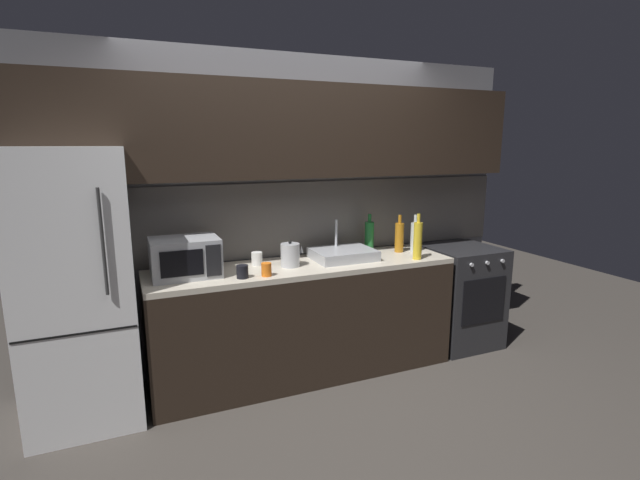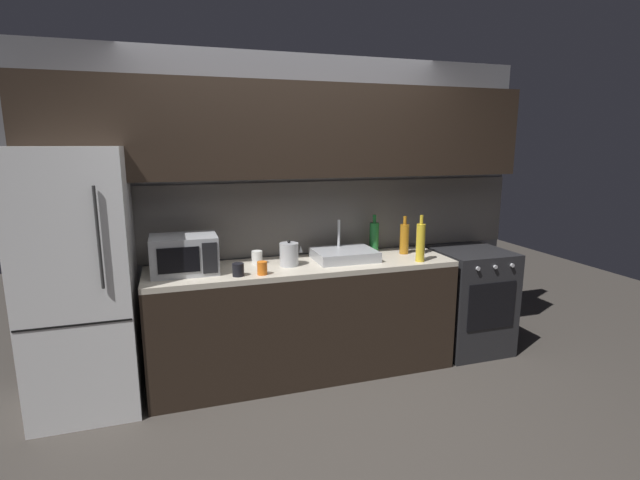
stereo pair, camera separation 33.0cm
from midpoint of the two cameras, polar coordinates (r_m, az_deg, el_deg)
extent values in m
plane|color=#3D3833|center=(3.21, 1.33, -22.67)|extent=(10.00, 10.00, 0.00)
cube|color=slate|center=(3.91, -6.51, 3.37)|extent=(4.10, 0.10, 2.50)
cube|color=slate|center=(3.86, -6.25, 2.53)|extent=(4.10, 0.01, 0.60)
cube|color=black|center=(3.66, -5.72, 13.05)|extent=(3.77, 0.34, 0.70)
cube|color=black|center=(3.75, -4.42, -9.95)|extent=(2.36, 0.60, 0.86)
cube|color=beige|center=(3.61, -4.54, -3.28)|extent=(2.36, 0.60, 0.04)
cube|color=white|center=(3.46, -29.91, -5.22)|extent=(0.68, 0.66, 1.79)
cube|color=black|center=(3.20, -30.24, -9.93)|extent=(0.67, 0.00, 0.01)
cylinder|color=#333333|center=(3.02, -27.81, -0.27)|extent=(0.02, 0.02, 0.63)
cube|color=#232326|center=(4.43, 14.63, -6.57)|extent=(0.60, 0.60, 0.90)
cube|color=black|center=(4.20, 17.20, -7.11)|extent=(0.45, 0.01, 0.40)
cylinder|color=#B2B2B7|center=(4.00, 15.75, -2.96)|extent=(0.03, 0.02, 0.03)
cylinder|color=#B2B2B7|center=(4.10, 17.55, -2.70)|extent=(0.03, 0.02, 0.03)
cylinder|color=#B2B2B7|center=(4.21, 19.27, -2.45)|extent=(0.03, 0.02, 0.03)
cube|color=#A8AAAF|center=(3.42, -18.78, -2.02)|extent=(0.46, 0.34, 0.27)
cube|color=black|center=(3.25, -19.25, -2.75)|extent=(0.28, 0.01, 0.18)
cube|color=black|center=(3.27, -15.64, -2.45)|extent=(0.10, 0.01, 0.22)
cube|color=#ADAFB5|center=(3.74, 0.30, -1.76)|extent=(0.48, 0.38, 0.08)
cylinder|color=silver|center=(3.83, -0.49, 0.85)|extent=(0.02, 0.02, 0.22)
cylinder|color=#B7BABF|center=(3.53, -6.33, -1.86)|extent=(0.14, 0.14, 0.17)
sphere|color=black|center=(3.51, -6.37, -0.28)|extent=(0.02, 0.02, 0.02)
cone|color=#B7BABF|center=(3.55, -4.93, -1.18)|extent=(0.03, 0.03, 0.05)
cylinder|color=#B27019|center=(4.00, 7.31, 0.27)|extent=(0.08, 0.08, 0.25)
cylinder|color=#B27019|center=(3.98, 7.37, 2.52)|extent=(0.03, 0.03, 0.07)
cylinder|color=#1E6B2D|center=(4.03, 3.69, 0.42)|extent=(0.08, 0.08, 0.25)
cylinder|color=#1E6B2D|center=(4.00, 3.72, 2.67)|extent=(0.03, 0.03, 0.07)
cylinder|color=gold|center=(3.77, 9.36, -0.14)|extent=(0.07, 0.07, 0.30)
cylinder|color=gold|center=(3.73, 9.46, 2.62)|extent=(0.03, 0.03, 0.07)
cylinder|color=silver|center=(4.05, 9.20, 0.33)|extent=(0.08, 0.08, 0.25)
cylinder|color=silver|center=(4.02, 9.28, 2.54)|extent=(0.03, 0.03, 0.07)
cylinder|color=orange|center=(3.31, -9.39, -3.60)|extent=(0.07, 0.07, 0.09)
cylinder|color=black|center=(3.29, -12.28, -3.82)|extent=(0.08, 0.08, 0.09)
cylinder|color=silver|center=(3.61, -10.29, -2.28)|extent=(0.08, 0.08, 0.10)
camera|label=1|loc=(0.16, -92.62, -0.54)|focal=26.32mm
camera|label=2|loc=(0.16, 87.38, 0.54)|focal=26.32mm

